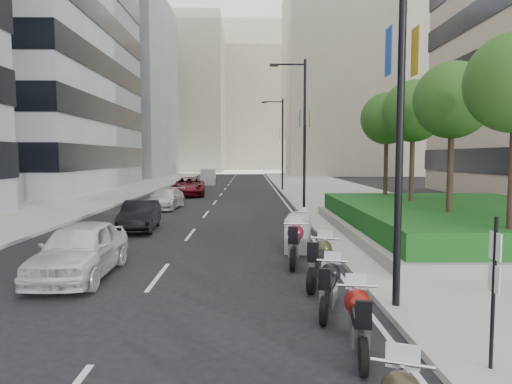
{
  "coord_description": "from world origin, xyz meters",
  "views": [
    {
      "loc": [
        1.1,
        -8.72,
        3.4
      ],
      "look_at": [
        1.34,
        9.2,
        2.0
      ],
      "focal_mm": 32.0,
      "sensor_mm": 36.0,
      "label": 1
    }
  ],
  "objects_px": {
    "motorcycle_3": "(320,261)",
    "motorcycle_6": "(302,225)",
    "lamp_post_1": "(302,128)",
    "car_b": "(140,216)",
    "motorcycle_5": "(298,233)",
    "parking_sign": "(494,285)",
    "car_d": "(189,187)",
    "lamp_post_2": "(281,139)",
    "motorcycle_2": "(329,287)",
    "car_a": "(80,249)",
    "motorcycle_4": "(295,244)",
    "delivery_van": "(208,177)",
    "motorcycle_1": "(359,321)",
    "lamp_post_0": "(394,77)",
    "car_c": "(166,199)"
  },
  "relations": [
    {
      "from": "motorcycle_3",
      "to": "motorcycle_6",
      "type": "bearing_deg",
      "value": 19.41
    },
    {
      "from": "lamp_post_1",
      "to": "car_b",
      "type": "distance_m",
      "value": 10.9
    },
    {
      "from": "motorcycle_3",
      "to": "motorcycle_5",
      "type": "distance_m",
      "value": 4.48
    },
    {
      "from": "parking_sign",
      "to": "lamp_post_1",
      "type": "bearing_deg",
      "value": 91.88
    },
    {
      "from": "car_d",
      "to": "lamp_post_2",
      "type": "bearing_deg",
      "value": 27.67
    },
    {
      "from": "lamp_post_1",
      "to": "car_d",
      "type": "distance_m",
      "value": 15.79
    },
    {
      "from": "motorcycle_2",
      "to": "motorcycle_3",
      "type": "distance_m",
      "value": 2.17
    },
    {
      "from": "car_a",
      "to": "car_d",
      "type": "relative_size",
      "value": 0.8
    },
    {
      "from": "motorcycle_2",
      "to": "motorcycle_5",
      "type": "distance_m",
      "value": 6.65
    },
    {
      "from": "motorcycle_4",
      "to": "delivery_van",
      "type": "xyz_separation_m",
      "value": [
        -6.48,
        41.12,
        0.23
      ]
    },
    {
      "from": "car_d",
      "to": "delivery_van",
      "type": "relative_size",
      "value": 1.25
    },
    {
      "from": "motorcycle_1",
      "to": "motorcycle_2",
      "type": "distance_m",
      "value": 2.08
    },
    {
      "from": "lamp_post_1",
      "to": "car_b",
      "type": "bearing_deg",
      "value": -144.37
    },
    {
      "from": "lamp_post_0",
      "to": "motorcycle_3",
      "type": "xyz_separation_m",
      "value": [
        -1.18,
        2.15,
        -4.44
      ]
    },
    {
      "from": "lamp_post_1",
      "to": "motorcycle_5",
      "type": "xyz_separation_m",
      "value": [
        -1.29,
        -10.37,
        -4.45
      ]
    },
    {
      "from": "lamp_post_1",
      "to": "motorcycle_3",
      "type": "bearing_deg",
      "value": -94.53
    },
    {
      "from": "lamp_post_0",
      "to": "motorcycle_1",
      "type": "bearing_deg",
      "value": -119.2
    },
    {
      "from": "lamp_post_1",
      "to": "lamp_post_2",
      "type": "distance_m",
      "value": 18.0
    },
    {
      "from": "lamp_post_1",
      "to": "motorcycle_2",
      "type": "height_order",
      "value": "lamp_post_1"
    },
    {
      "from": "lamp_post_0",
      "to": "motorcycle_4",
      "type": "xyz_separation_m",
      "value": [
        -1.62,
        4.46,
        -4.41
      ]
    },
    {
      "from": "lamp_post_2",
      "to": "motorcycle_2",
      "type": "xyz_separation_m",
      "value": [
        -1.31,
        -35.02,
        -4.5
      ]
    },
    {
      "from": "motorcycle_1",
      "to": "motorcycle_2",
      "type": "bearing_deg",
      "value": 11.89
    },
    {
      "from": "motorcycle_6",
      "to": "car_c",
      "type": "distance_m",
      "value": 13.33
    },
    {
      "from": "lamp_post_1",
      "to": "motorcycle_5",
      "type": "height_order",
      "value": "lamp_post_1"
    },
    {
      "from": "lamp_post_1",
      "to": "lamp_post_2",
      "type": "height_order",
      "value": "same"
    },
    {
      "from": "car_d",
      "to": "car_a",
      "type": "bearing_deg",
      "value": -93.63
    },
    {
      "from": "lamp_post_0",
      "to": "parking_sign",
      "type": "distance_m",
      "value": 4.74
    },
    {
      "from": "motorcycle_5",
      "to": "car_c",
      "type": "bearing_deg",
      "value": 38.81
    },
    {
      "from": "motorcycle_3",
      "to": "car_b",
      "type": "distance_m",
      "value": 11.39
    },
    {
      "from": "motorcycle_4",
      "to": "car_c",
      "type": "bearing_deg",
      "value": 33.7
    },
    {
      "from": "lamp_post_1",
      "to": "car_d",
      "type": "relative_size",
      "value": 1.56
    },
    {
      "from": "motorcycle_3",
      "to": "car_a",
      "type": "bearing_deg",
      "value": 104.45
    },
    {
      "from": "car_b",
      "to": "motorcycle_1",
      "type": "bearing_deg",
      "value": -66.68
    },
    {
      "from": "motorcycle_5",
      "to": "delivery_van",
      "type": "distance_m",
      "value": 39.55
    },
    {
      "from": "car_d",
      "to": "motorcycle_2",
      "type": "bearing_deg",
      "value": -81.42
    },
    {
      "from": "motorcycle_2",
      "to": "car_c",
      "type": "bearing_deg",
      "value": 37.26
    },
    {
      "from": "lamp_post_2",
      "to": "motorcycle_4",
      "type": "height_order",
      "value": "lamp_post_2"
    },
    {
      "from": "lamp_post_2",
      "to": "car_a",
      "type": "xyz_separation_m",
      "value": [
        -7.83,
        -31.97,
        -4.28
      ]
    },
    {
      "from": "motorcycle_1",
      "to": "lamp_post_1",
      "type": "bearing_deg",
      "value": 4.47
    },
    {
      "from": "motorcycle_5",
      "to": "delivery_van",
      "type": "bearing_deg",
      "value": 20.1
    },
    {
      "from": "motorcycle_1",
      "to": "motorcycle_6",
      "type": "relative_size",
      "value": 1.01
    },
    {
      "from": "lamp_post_0",
      "to": "motorcycle_6",
      "type": "relative_size",
      "value": 4.25
    },
    {
      "from": "parking_sign",
      "to": "car_b",
      "type": "relative_size",
      "value": 0.6
    },
    {
      "from": "motorcycle_1",
      "to": "motorcycle_5",
      "type": "relative_size",
      "value": 1.01
    },
    {
      "from": "motorcycle_3",
      "to": "car_c",
      "type": "height_order",
      "value": "car_c"
    },
    {
      "from": "motorcycle_3",
      "to": "delivery_van",
      "type": "relative_size",
      "value": 0.49
    },
    {
      "from": "delivery_van",
      "to": "motorcycle_4",
      "type": "bearing_deg",
      "value": -84.24
    },
    {
      "from": "lamp_post_2",
      "to": "motorcycle_6",
      "type": "distance_m",
      "value": 26.41
    },
    {
      "from": "car_a",
      "to": "delivery_van",
      "type": "xyz_separation_m",
      "value": [
        -0.27,
        42.56,
        0.1
      ]
    },
    {
      "from": "motorcycle_4",
      "to": "car_d",
      "type": "distance_m",
      "value": 26.13
    }
  ]
}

